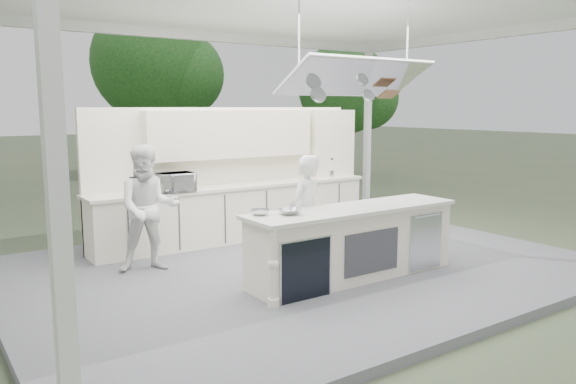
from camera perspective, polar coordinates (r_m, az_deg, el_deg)
ground at (r=8.25m, az=1.37°, el=-8.12°), size 90.00×90.00×0.00m
stage_deck at (r=8.23m, az=1.37°, el=-7.72°), size 8.00×6.00×0.12m
tent at (r=8.00m, az=1.54°, el=18.23°), size 8.20×6.20×3.86m
demo_island at (r=7.51m, az=6.59°, el=-5.14°), size 3.10×0.79×0.95m
back_counter at (r=9.66m, az=-5.24°, el=-2.01°), size 5.08×0.72×0.95m
back_wall_unit at (r=9.94m, az=-3.69°, el=3.99°), size 5.05×0.48×2.25m
tree_cluster at (r=16.80m, az=-19.42°, el=11.26°), size 19.55×9.40×5.85m
head_chef at (r=7.55m, az=1.74°, el=-2.38°), size 0.70×0.60×1.63m
sous_chef at (r=7.95m, az=-13.99°, el=-1.62°), size 1.00×0.88×1.75m
toaster_oven at (r=8.87m, az=-11.32°, el=0.97°), size 0.54×0.37×0.30m
bowl_large at (r=6.88m, az=0.14°, el=-2.01°), size 0.34×0.34×0.07m
bowl_small at (r=6.86m, az=-2.86°, el=-2.05°), size 0.23×0.23×0.07m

